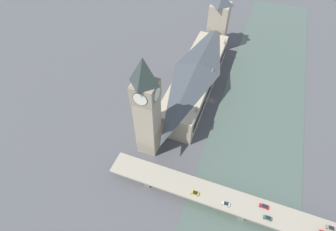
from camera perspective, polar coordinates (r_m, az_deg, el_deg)
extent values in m
plane|color=#4C4C4F|center=(194.19, 9.51, 3.26)|extent=(600.00, 600.00, 0.00)
cube|color=#47564C|center=(193.96, 19.47, 0.64)|extent=(57.63, 360.00, 0.30)
cube|color=tan|center=(196.06, 6.11, 7.81)|extent=(24.23, 104.04, 18.19)
cube|color=black|center=(193.78, 9.63, 7.14)|extent=(0.40, 95.71, 5.46)
pyramid|color=#3D4247|center=(188.85, 6.40, 10.54)|extent=(23.75, 101.96, 5.21)
cone|color=gray|center=(219.84, 12.25, 15.54)|extent=(2.20, 2.20, 5.00)
cone|color=gray|center=(187.28, 9.70, 9.71)|extent=(2.20, 2.20, 5.00)
cone|color=gray|center=(157.95, 6.27, 1.56)|extent=(2.20, 2.20, 5.00)
cube|color=tan|center=(144.76, -4.45, -0.76)|extent=(11.54, 11.54, 51.63)
cube|color=gray|center=(130.15, -4.97, 5.30)|extent=(12.23, 12.23, 10.39)
cylinder|color=black|center=(128.25, -2.54, 4.69)|extent=(0.50, 7.92, 7.92)
cylinder|color=silver|center=(128.22, -2.49, 4.68)|extent=(0.62, 7.33, 7.33)
cylinder|color=black|center=(132.29, -7.33, 5.88)|extent=(0.50, 7.92, 7.92)
cylinder|color=silver|center=(132.33, -7.38, 5.89)|extent=(0.62, 7.33, 7.33)
cylinder|color=black|center=(134.15, -3.94, 6.90)|extent=(7.92, 0.50, 7.92)
cylinder|color=silver|center=(134.24, -3.92, 6.93)|extent=(7.33, 0.62, 7.33)
cylinder|color=black|center=(126.30, -6.06, 3.59)|extent=(7.92, 0.50, 7.92)
cylinder|color=silver|center=(126.22, -6.08, 3.56)|extent=(7.33, 0.62, 7.33)
pyramid|color=#2D3833|center=(122.10, -5.35, 9.67)|extent=(11.77, 11.77, 14.73)
cube|color=tan|center=(242.96, 10.78, 18.61)|extent=(15.79, 15.79, 38.26)
pyramid|color=#3D4247|center=(233.14, 11.62, 23.47)|extent=(15.79, 15.79, 7.11)
cube|color=gray|center=(147.63, 16.07, -18.78)|extent=(3.00, 11.17, 4.73)
cube|color=gray|center=(150.76, -3.75, -13.12)|extent=(3.00, 11.17, 4.73)
cube|color=gray|center=(145.01, 16.32, -18.30)|extent=(147.26, 13.14, 1.20)
cube|color=silver|center=(141.78, 12.45, -18.30)|extent=(4.00, 1.89, 0.71)
cube|color=black|center=(141.24, 12.54, -18.21)|extent=(2.08, 1.70, 0.52)
cylinder|color=black|center=(142.33, 11.87, -17.88)|extent=(0.64, 0.22, 0.64)
cylinder|color=black|center=(141.57, 11.71, -18.48)|extent=(0.64, 0.22, 0.64)
cylinder|color=black|center=(142.49, 13.14, -18.20)|extent=(0.64, 0.22, 0.64)
cylinder|color=black|center=(141.74, 12.99, -18.80)|extent=(0.64, 0.22, 0.64)
cube|color=maroon|center=(146.40, 20.19, -18.08)|extent=(4.63, 1.82, 0.63)
cube|color=black|center=(145.90, 20.30, -17.99)|extent=(2.41, 1.64, 0.59)
cylinder|color=black|center=(146.66, 19.49, -17.68)|extent=(0.72, 0.22, 0.72)
cylinder|color=black|center=(145.90, 19.40, -18.24)|extent=(0.72, 0.22, 0.72)
cylinder|color=black|center=(147.30, 20.91, -17.98)|extent=(0.72, 0.22, 0.72)
cylinder|color=black|center=(146.54, 20.84, -18.55)|extent=(0.72, 0.22, 0.72)
cube|color=#2D5638|center=(144.47, 20.86, -20.12)|extent=(4.07, 1.80, 0.61)
cube|color=black|center=(144.03, 20.97, -20.04)|extent=(2.12, 1.62, 0.45)
cylinder|color=black|center=(144.71, 20.25, -19.73)|extent=(0.68, 0.22, 0.68)
cylinder|color=black|center=(144.01, 20.17, -20.31)|extent=(0.68, 0.22, 0.68)
cylinder|color=black|center=(145.32, 21.50, -19.99)|extent=(0.68, 0.22, 0.68)
cylinder|color=black|center=(144.61, 21.44, -20.56)|extent=(0.68, 0.22, 0.68)
cube|color=gold|center=(141.94, 5.86, -16.45)|extent=(4.33, 1.90, 0.71)
cube|color=black|center=(141.38, 5.93, -16.35)|extent=(2.25, 1.71, 0.53)
cylinder|color=black|center=(142.68, 5.26, -16.00)|extent=(0.62, 0.22, 0.62)
cylinder|color=black|center=(141.92, 5.05, -16.59)|extent=(0.62, 0.22, 0.62)
cylinder|color=black|center=(142.47, 6.64, -16.40)|extent=(0.62, 0.22, 0.62)
cylinder|color=black|center=(141.71, 6.44, -16.99)|extent=(0.62, 0.22, 0.62)
cube|color=slate|center=(154.95, 31.92, -20.09)|extent=(4.27, 1.78, 0.60)
cube|color=black|center=(154.56, 32.05, -20.02)|extent=(2.22, 1.60, 0.47)
cylinder|color=black|center=(154.87, 31.28, -19.77)|extent=(0.68, 0.22, 0.68)
cylinder|color=black|center=(154.16, 31.29, -20.30)|extent=(0.68, 0.22, 0.68)
cylinder|color=black|center=(156.08, 32.47, -19.95)|extent=(0.68, 0.22, 0.68)
cylinder|color=black|center=(155.38, 32.50, -20.47)|extent=(0.68, 0.22, 0.68)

